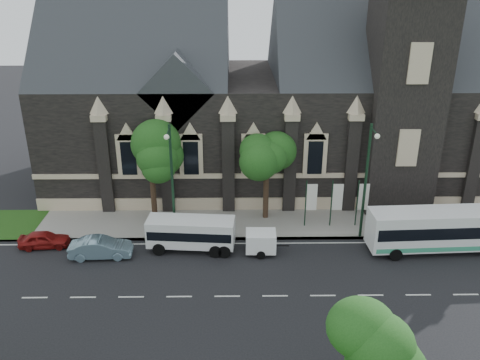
{
  "coord_description": "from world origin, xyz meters",
  "views": [
    {
      "loc": [
        0.49,
        -26.07,
        19.0
      ],
      "look_at": [
        0.87,
        6.0,
        5.35
      ],
      "focal_mm": 37.66,
      "sensor_mm": 36.0,
      "label": 1
    }
  ],
  "objects_px": {
    "street_lamp_mid": "(172,177)",
    "shuttle_bus": "(191,232)",
    "banner_flag_center": "(335,200)",
    "tour_coach": "(445,229)",
    "sedan": "(101,248)",
    "tree_walk_right": "(269,151)",
    "street_lamp_near": "(367,177)",
    "tree_park_east": "(371,338)",
    "box_trailer": "(261,241)",
    "banner_flag_left": "(310,200)",
    "tree_walk_left": "(153,152)",
    "car_far_red": "(44,239)",
    "banner_flag_right": "(361,200)"
  },
  "relations": [
    {
      "from": "tree_park_east",
      "to": "street_lamp_near",
      "type": "relative_size",
      "value": 0.7
    },
    {
      "from": "street_lamp_mid",
      "to": "shuttle_bus",
      "type": "xyz_separation_m",
      "value": [
        1.37,
        -1.34,
        -3.71
      ]
    },
    {
      "from": "banner_flag_center",
      "to": "sedan",
      "type": "relative_size",
      "value": 0.92
    },
    {
      "from": "car_far_red",
      "to": "street_lamp_near",
      "type": "bearing_deg",
      "value": -92.73
    },
    {
      "from": "tree_park_east",
      "to": "tree_walk_right",
      "type": "distance_m",
      "value": 20.29
    },
    {
      "from": "sedan",
      "to": "tree_walk_right",
      "type": "bearing_deg",
      "value": -67.19
    },
    {
      "from": "street_lamp_near",
      "to": "tree_park_east",
      "type": "bearing_deg",
      "value": -103.11
    },
    {
      "from": "tree_walk_left",
      "to": "street_lamp_mid",
      "type": "height_order",
      "value": "street_lamp_mid"
    },
    {
      "from": "street_lamp_mid",
      "to": "tree_walk_left",
      "type": "bearing_deg",
      "value": 116.47
    },
    {
      "from": "street_lamp_mid",
      "to": "shuttle_bus",
      "type": "height_order",
      "value": "street_lamp_mid"
    },
    {
      "from": "tour_coach",
      "to": "car_far_red",
      "type": "distance_m",
      "value": 28.99
    },
    {
      "from": "banner_flag_right",
      "to": "car_far_red",
      "type": "bearing_deg",
      "value": -173.27
    },
    {
      "from": "tree_park_east",
      "to": "banner_flag_center",
      "type": "relative_size",
      "value": 1.57
    },
    {
      "from": "tree_park_east",
      "to": "sedan",
      "type": "bearing_deg",
      "value": 137.03
    },
    {
      "from": "banner_flag_center",
      "to": "street_lamp_near",
      "type": "bearing_deg",
      "value": -48.07
    },
    {
      "from": "tree_park_east",
      "to": "banner_flag_center",
      "type": "distance_m",
      "value": 18.58
    },
    {
      "from": "banner_flag_left",
      "to": "banner_flag_center",
      "type": "xyz_separation_m",
      "value": [
        2.0,
        0.0,
        0.0
      ]
    },
    {
      "from": "banner_flag_center",
      "to": "sedan",
      "type": "distance_m",
      "value": 17.84
    },
    {
      "from": "sedan",
      "to": "car_far_red",
      "type": "relative_size",
      "value": 1.21
    },
    {
      "from": "street_lamp_mid",
      "to": "banner_flag_center",
      "type": "bearing_deg",
      "value": 8.82
    },
    {
      "from": "banner_flag_right",
      "to": "car_far_red",
      "type": "relative_size",
      "value": 1.11
    },
    {
      "from": "banner_flag_center",
      "to": "shuttle_bus",
      "type": "relative_size",
      "value": 0.63
    },
    {
      "from": "banner_flag_center",
      "to": "car_far_red",
      "type": "xyz_separation_m",
      "value": [
        -21.74,
        -2.8,
        -1.77
      ]
    },
    {
      "from": "banner_flag_right",
      "to": "tree_walk_right",
      "type": "bearing_deg",
      "value": 166.4
    },
    {
      "from": "tree_walk_right",
      "to": "box_trailer",
      "type": "xyz_separation_m",
      "value": [
        -0.86,
        -5.53,
        -4.88
      ]
    },
    {
      "from": "tree_walk_right",
      "to": "banner_flag_right",
      "type": "distance_m",
      "value": 8.05
    },
    {
      "from": "tree_park_east",
      "to": "banner_flag_left",
      "type": "xyz_separation_m",
      "value": [
        0.11,
        18.32,
        -2.24
      ]
    },
    {
      "from": "banner_flag_left",
      "to": "tree_walk_left",
      "type": "bearing_deg",
      "value": 171.98
    },
    {
      "from": "tour_coach",
      "to": "shuttle_bus",
      "type": "xyz_separation_m",
      "value": [
        -18.13,
        0.4,
        -0.33
      ]
    },
    {
      "from": "tree_park_east",
      "to": "banner_flag_left",
      "type": "bearing_deg",
      "value": 89.65
    },
    {
      "from": "banner_flag_left",
      "to": "car_far_red",
      "type": "relative_size",
      "value": 1.11
    },
    {
      "from": "tree_walk_left",
      "to": "box_trailer",
      "type": "bearing_deg",
      "value": -34.15
    },
    {
      "from": "tree_walk_right",
      "to": "sedan",
      "type": "height_order",
      "value": "tree_walk_right"
    },
    {
      "from": "tree_park_east",
      "to": "tree_walk_left",
      "type": "relative_size",
      "value": 0.82
    },
    {
      "from": "street_lamp_near",
      "to": "sedan",
      "type": "relative_size",
      "value": 2.06
    },
    {
      "from": "street_lamp_mid",
      "to": "banner_flag_left",
      "type": "distance_m",
      "value": 10.81
    },
    {
      "from": "tree_walk_right",
      "to": "car_far_red",
      "type": "bearing_deg",
      "value": -164.85
    },
    {
      "from": "tour_coach",
      "to": "sedan",
      "type": "relative_size",
      "value": 2.52
    },
    {
      "from": "tree_park_east",
      "to": "street_lamp_mid",
      "type": "xyz_separation_m",
      "value": [
        -10.18,
        16.42,
        0.49
      ]
    },
    {
      "from": "banner_flag_left",
      "to": "tree_walk_right",
      "type": "bearing_deg",
      "value": 150.9
    },
    {
      "from": "box_trailer",
      "to": "car_far_red",
      "type": "relative_size",
      "value": 0.87
    },
    {
      "from": "street_lamp_mid",
      "to": "shuttle_bus",
      "type": "bearing_deg",
      "value": -44.36
    },
    {
      "from": "banner_flag_center",
      "to": "shuttle_bus",
      "type": "distance_m",
      "value": 11.43
    },
    {
      "from": "banner_flag_left",
      "to": "car_far_red",
      "type": "height_order",
      "value": "banner_flag_left"
    },
    {
      "from": "tree_walk_left",
      "to": "street_lamp_near",
      "type": "distance_m",
      "value": 16.22
    },
    {
      "from": "street_lamp_near",
      "to": "box_trailer",
      "type": "relative_size",
      "value": 2.89
    },
    {
      "from": "tour_coach",
      "to": "banner_flag_center",
      "type": "bearing_deg",
      "value": 150.46
    },
    {
      "from": "banner_flag_left",
      "to": "sedan",
      "type": "xyz_separation_m",
      "value": [
        -15.26,
        -4.21,
        -1.66
      ]
    },
    {
      "from": "box_trailer",
      "to": "street_lamp_near",
      "type": "bearing_deg",
      "value": 15.52
    },
    {
      "from": "sedan",
      "to": "street_lamp_near",
      "type": "bearing_deg",
      "value": -86.19
    }
  ]
}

